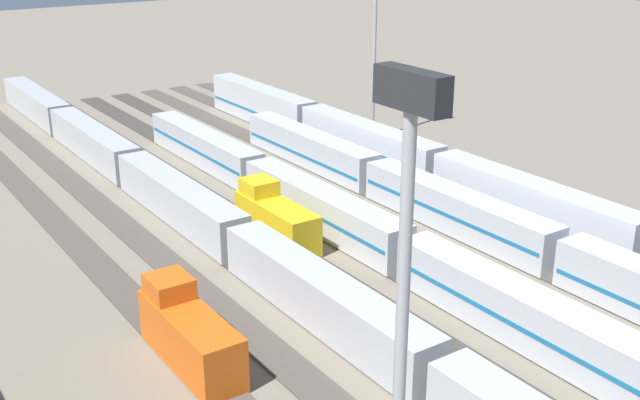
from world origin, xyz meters
TOP-DOWN VIEW (x-y plane):
  - ground_plane at (0.00, 0.00)m, footprint 400.00×400.00m
  - track_bed_0 at (0.00, -20.00)m, footprint 140.00×2.80m
  - track_bed_1 at (0.00, -15.00)m, footprint 140.00×2.80m
  - track_bed_2 at (0.00, -10.00)m, footprint 140.00×2.80m
  - track_bed_3 at (0.00, -5.00)m, footprint 140.00×2.80m
  - track_bed_4 at (0.00, 0.00)m, footprint 140.00×2.80m
  - track_bed_5 at (0.00, 5.00)m, footprint 140.00×2.80m
  - track_bed_6 at (0.00, 10.00)m, footprint 140.00×2.80m
  - track_bed_7 at (0.00, 15.00)m, footprint 140.00×2.80m
  - track_bed_8 at (0.00, 20.00)m, footprint 140.00×2.80m
  - train_on_track_1 at (5.16, -15.00)m, footprint 95.60×3.06m
  - train_on_track_4 at (-7.32, 0.00)m, footprint 95.60×3.06m
  - train_on_track_6 at (3.53, 10.00)m, footprint 139.00×3.00m
  - train_on_track_8 at (-9.15, 20.00)m, footprint 10.00×3.00m
  - train_on_track_2 at (-12.34, -10.00)m, footprint 90.60×3.06m
  - train_on_track_5 at (4.82, 5.00)m, footprint 10.00×3.00m
  - light_mast_0 at (26.52, -22.90)m, footprint 2.80×0.70m
  - light_mast_1 at (-33.44, 23.00)m, footprint 2.80×0.70m

SIDE VIEW (x-z plane):
  - ground_plane at x=0.00m, z-range 0.00..0.00m
  - track_bed_0 at x=0.00m, z-range 0.00..0.12m
  - track_bed_1 at x=0.00m, z-range 0.00..0.12m
  - track_bed_2 at x=0.00m, z-range 0.00..0.12m
  - track_bed_3 at x=0.00m, z-range 0.00..0.12m
  - track_bed_4 at x=0.00m, z-range 0.00..0.12m
  - track_bed_5 at x=0.00m, z-range 0.00..0.12m
  - track_bed_6 at x=0.00m, z-range 0.00..0.12m
  - track_bed_7 at x=0.00m, z-range 0.00..0.12m
  - track_bed_8 at x=0.00m, z-range 0.00..0.12m
  - train_on_track_4 at x=-7.32m, z-range 0.11..3.91m
  - train_on_track_2 at x=-12.34m, z-range -0.14..4.26m
  - train_on_track_6 at x=3.53m, z-range -0.13..4.27m
  - train_on_track_8 at x=-9.15m, z-range -0.34..4.66m
  - train_on_track_5 at x=4.82m, z-range -0.34..4.66m
  - train_on_track_1 at x=5.16m, z-range 0.10..5.10m
  - light_mast_1 at x=-33.44m, z-range 3.54..27.06m
  - light_mast_0 at x=26.52m, z-range 3.70..30.25m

